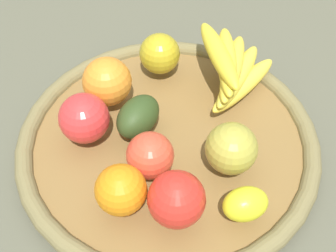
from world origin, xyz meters
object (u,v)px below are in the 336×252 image
Objects in this scene: apple_1 at (231,148)px; apple_2 at (150,155)px; apple_4 at (84,118)px; banana_bunch at (232,69)px; avocado at (137,118)px; apple_0 at (177,199)px; lemon_0 at (245,204)px; orange_0 at (121,190)px; apple_3 at (160,54)px; orange_1 at (107,82)px.

apple_2 is (-0.04, 0.11, -0.00)m from apple_1.
apple_2 is at bearing -108.01° from apple_4.
banana_bunch is 0.21m from apple_2.
apple_4 is at bearing 112.97° from avocado.
apple_1 is 0.15m from avocado.
apple_4 is 0.20m from apple_0.
banana_bunch reaches higher than lemon_0.
apple_0 reaches higher than orange_0.
apple_1 is 0.45× the size of banana_bunch.
avocado is at bearing 137.16° from banana_bunch.
apple_3 is 0.14m from avocado.
orange_1 is 1.16× the size of apple_2.
apple_1 is at bearing 24.29° from lemon_0.
avocado is at bearing 8.91° from orange_0.
apple_4 is at bearing 175.92° from orange_1.
orange_0 and apple_3 have the same top height.
orange_0 is 1.03× the size of apple_2.
apple_0 reaches higher than avocado.
orange_1 is at bearing 147.22° from apple_3.
orange_1 reaches higher than orange_0.
apple_4 is at bearing 159.36° from apple_3.
apple_2 is 0.89× the size of apple_0.
apple_3 is at bearing -32.78° from orange_1.
banana_bunch is at bearing -20.74° from orange_0.
orange_1 is 0.16m from apple_2.
apple_2 is 0.15m from lemon_0.
orange_1 is 0.24m from apple_0.
orange_0 is (-0.26, 0.10, -0.01)m from banana_bunch.
apple_0 is at bearing 174.52° from banana_bunch.
orange_0 is 0.14m from apple_4.
avocado is at bearing 31.21° from apple_2.
apple_0 is (-0.10, -0.17, 0.00)m from apple_4.
apple_3 is at bearing 41.95° from apple_1.
apple_1 is 1.08× the size of orange_0.
apple_1 reaches higher than avocado.
apple_4 reaches higher than avocado.
banana_bunch is 2.47× the size of apple_2.
orange_0 is at bearing -171.09° from avocado.
orange_1 reaches higher than avocado.
banana_bunch is at bearing 10.07° from apple_1.
apple_4 reaches higher than apple_3.
apple_4 is (-0.18, 0.07, 0.00)m from apple_3.
banana_bunch is 0.13m from apple_3.
apple_4 is at bearing 129.76° from banana_bunch.
apple_3 is 0.19m from apple_4.
lemon_0 is (0.03, -0.09, -0.02)m from apple_0.
banana_bunch is 2.20× the size of apple_0.
apple_3 is at bearing 83.44° from banana_bunch.
banana_bunch reaches higher than orange_1.
apple_0 is at bearing -143.55° from avocado.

